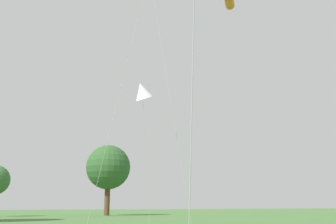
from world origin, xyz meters
name	(u,v)px	position (x,y,z in m)	size (l,w,h in m)	color
small_kite_box_yellow	(142,91)	(2.12, 26.66, 9.05)	(2.21, 2.51, 9.79)	white
tree_broad_distant	(108,167)	(9.54, 65.22, 7.54)	(7.12, 7.12, 11.15)	#513823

